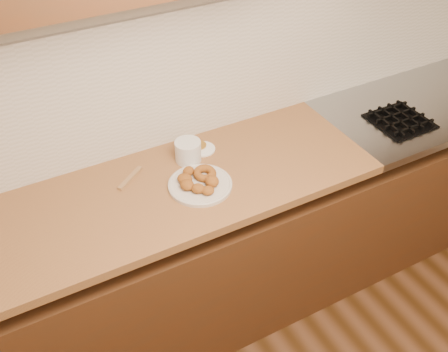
{
  "coord_description": "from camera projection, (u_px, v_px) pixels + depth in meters",
  "views": [
    {
      "loc": [
        -0.95,
        0.15,
        2.29
      ],
      "look_at": [
        -0.16,
        1.61,
        0.93
      ],
      "focal_mm": 42.0,
      "sensor_mm": 36.0,
      "label": 1
    }
  ],
  "objects": [
    {
      "name": "wall_back",
      "position": [
        213.0,
        37.0,
        2.2
      ],
      "size": [
        4.0,
        0.02,
        2.7
      ],
      "primitive_type": "cube",
      "color": "tan",
      "rests_on": "ground"
    },
    {
      "name": "base_cabinet",
      "position": [
        245.0,
        243.0,
        2.6
      ],
      "size": [
        3.6,
        0.6,
        0.77
      ],
      "primitive_type": "cube",
      "color": "#4A2611",
      "rests_on": "floor"
    },
    {
      "name": "butcher_block",
      "position": [
        104.0,
        213.0,
        2.05
      ],
      "size": [
        2.3,
        0.62,
        0.04
      ],
      "primitive_type": "cube",
      "color": "#9C6B38",
      "rests_on": "base_cabinet"
    },
    {
      "name": "stovetop",
      "position": [
        439.0,
        100.0,
        2.71
      ],
      "size": [
        1.3,
        0.62,
        0.04
      ],
      "primitive_type": "cube",
      "color": "#9EA0A5",
      "rests_on": "base_cabinet"
    },
    {
      "name": "backsplash",
      "position": [
        215.0,
        70.0,
        2.29
      ],
      "size": [
        3.6,
        0.02,
        0.6
      ],
      "primitive_type": "cube",
      "color": "silver",
      "rests_on": "wall_back"
    },
    {
      "name": "donut_plate",
      "position": [
        200.0,
        185.0,
        2.14
      ],
      "size": [
        0.26,
        0.26,
        0.01
      ],
      "primitive_type": "cylinder",
      "color": "beige",
      "rests_on": "butcher_block"
    },
    {
      "name": "ring_donut",
      "position": [
        205.0,
        173.0,
        2.16
      ],
      "size": [
        0.13,
        0.13,
        0.04
      ],
      "primitive_type": "torus",
      "rotation": [
        0.1,
        0.0,
        0.4
      ],
      "color": "#9C6224",
      "rests_on": "donut_plate"
    },
    {
      "name": "fried_dough_chunks",
      "position": [
        196.0,
        182.0,
        2.11
      ],
      "size": [
        0.16,
        0.21,
        0.04
      ],
      "color": "#9C6224",
      "rests_on": "donut_plate"
    },
    {
      "name": "plastic_tub",
      "position": [
        188.0,
        151.0,
        2.25
      ],
      "size": [
        0.14,
        0.14,
        0.09
      ],
      "primitive_type": "cylinder",
      "rotation": [
        0.0,
        0.0,
        0.31
      ],
      "color": "silver",
      "rests_on": "butcher_block"
    },
    {
      "name": "tub_lid",
      "position": [
        202.0,
        149.0,
        2.34
      ],
      "size": [
        0.14,
        0.14,
        0.01
      ],
      "primitive_type": "cylinder",
      "rotation": [
        0.0,
        0.0,
        -0.3
      ],
      "color": "white",
      "rests_on": "butcher_block"
    },
    {
      "name": "brass_jar_lid",
      "position": [
        198.0,
        146.0,
        2.35
      ],
      "size": [
        0.08,
        0.08,
        0.01
      ],
      "primitive_type": "cylinder",
      "rotation": [
        0.0,
        0.0,
        0.09
      ],
      "color": "#B78732",
      "rests_on": "butcher_block"
    },
    {
      "name": "wooden_utensil",
      "position": [
        130.0,
        178.0,
        2.17
      ],
      "size": [
        0.14,
        0.11,
        0.01
      ],
      "primitive_type": "cube",
      "rotation": [
        0.0,
        0.0,
        0.64
      ],
      "color": "#966F44",
      "rests_on": "butcher_block"
    }
  ]
}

